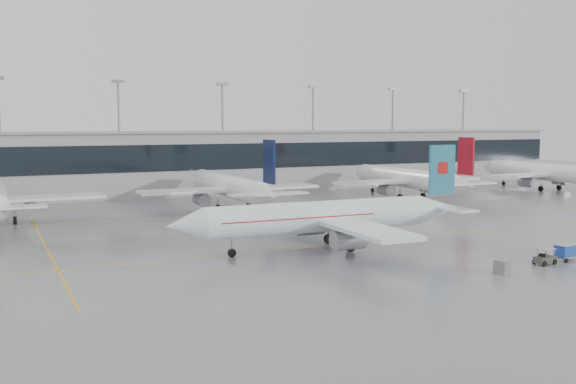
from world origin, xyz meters
name	(u,v)px	position (x,y,z in m)	size (l,w,h in m)	color
ground	(333,245)	(0.00, 0.00, 0.00)	(320.00, 320.00, 0.00)	slate
taxi_line_main	(333,245)	(0.00, 0.00, 0.01)	(120.00, 0.25, 0.01)	gold
taxi_line_north	(239,212)	(0.00, 30.00, 0.01)	(120.00, 0.25, 0.01)	gold
taxi_line_cross	(44,244)	(-30.00, 15.00, 0.01)	(0.25, 60.00, 0.01)	gold
terminal	(181,163)	(0.00, 62.00, 6.00)	(180.00, 15.00, 12.00)	#97979B
terminal_glass	(192,157)	(0.00, 54.45, 7.50)	(180.00, 0.20, 5.00)	black
terminal_roof	(181,132)	(0.00, 62.00, 12.20)	(182.00, 16.00, 0.40)	gray
light_masts	(173,126)	(0.00, 68.00, 13.34)	(156.40, 1.00, 22.60)	gray
air_canada_jet	(330,217)	(-1.24, -1.51, 3.61)	(36.28, 28.94, 11.39)	white
parked_jet_c	(231,187)	(0.00, 33.69, 3.71)	(29.64, 36.96, 11.72)	white
parked_jet_d	(408,179)	(35.00, 33.69, 3.71)	(29.64, 36.96, 11.72)	white
parked_jet_e	(546,173)	(70.00, 33.69, 3.71)	(29.64, 36.96, 11.72)	white
baggage_tug	(545,259)	(14.13, -17.88, 0.56)	(3.32, 1.60, 1.58)	#3A3F33
baggage_cart	(567,251)	(17.70, -17.46, 1.00)	(2.92, 1.85, 1.71)	gray
gse_unit	(502,267)	(7.47, -18.99, 0.64)	(1.28, 1.19, 1.28)	gray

